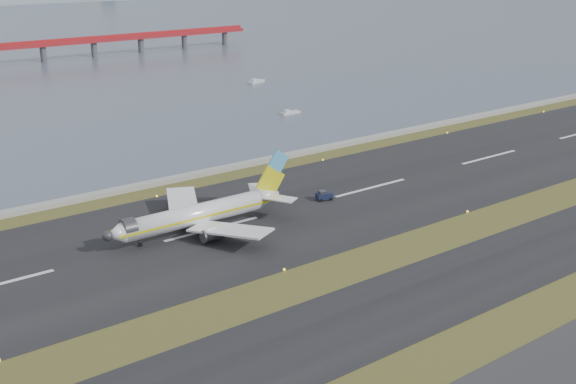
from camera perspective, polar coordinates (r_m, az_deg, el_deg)
name	(u,v)px	position (r m, az deg, el deg)	size (l,w,h in m)	color
ground	(313,288)	(112.28, 1.99, -7.56)	(1000.00, 1000.00, 0.00)	#3D4A1A
taxiway_strip	(366,318)	(104.26, 6.17, -9.86)	(1000.00, 18.00, 0.10)	black
runway_strip	(212,229)	(134.88, -5.99, -2.94)	(1000.00, 45.00, 0.10)	black
seawall	(141,186)	(159.80, -11.55, 0.48)	(1000.00, 2.50, 1.00)	#969590
airliner	(202,213)	(133.15, -6.83, -1.69)	(38.52, 32.89, 12.80)	white
pushback_tug	(324,196)	(149.12, 2.86, -0.28)	(3.65, 2.66, 2.10)	#131B36
workboat_near	(290,113)	(226.08, 0.13, 6.29)	(6.76, 2.40, 1.62)	silver
workboat_far	(256,82)	(278.36, -2.56, 8.71)	(8.31, 5.02, 1.93)	silver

